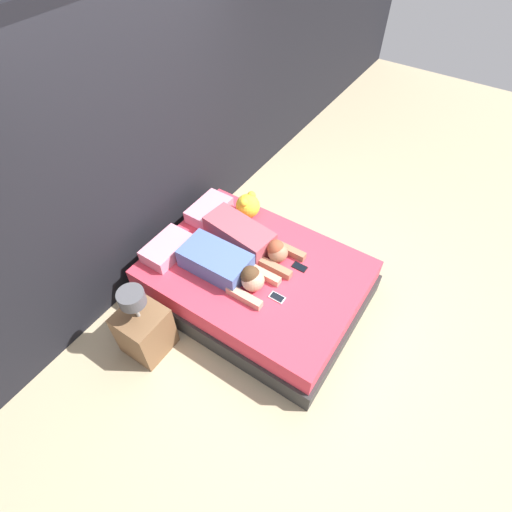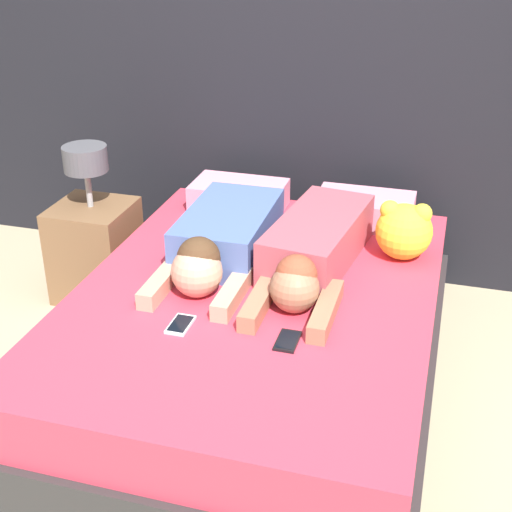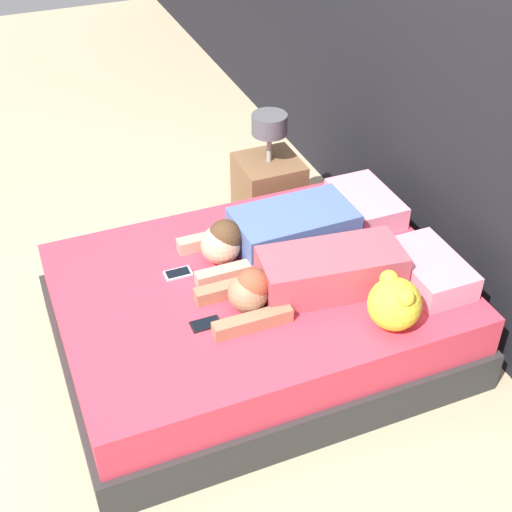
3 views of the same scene
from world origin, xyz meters
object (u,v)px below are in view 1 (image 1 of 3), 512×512
object	(u,v)px
bed	(256,282)
plush_toy	(248,205)
pillow_head_right	(209,210)
cell_phone_right	(300,267)
cell_phone_left	(277,297)
person_right	(249,238)
nightstand	(144,329)
pillow_head_left	(167,248)
person_left	(226,266)

from	to	relation	value
bed	plush_toy	size ratio (longest dim) A/B	7.66
pillow_head_right	plush_toy	world-z (taller)	plush_toy
pillow_head_right	plush_toy	distance (m)	0.41
bed	cell_phone_right	bearing A→B (deg)	-57.52
cell_phone_left	person_right	bearing A→B (deg)	55.50
bed	nightstand	bearing A→B (deg)	153.67
pillow_head_left	person_left	world-z (taller)	person_left
bed	pillow_head_right	bearing A→B (deg)	68.00
pillow_head_left	plush_toy	distance (m)	0.93
nightstand	plush_toy	bearing A→B (deg)	-1.49
person_left	nightstand	distance (m)	0.89
pillow_head_left	nightstand	size ratio (longest dim) A/B	0.58
person_left	cell_phone_left	bearing A→B (deg)	-87.78
plush_toy	bed	bearing A→B (deg)	-139.69
plush_toy	nightstand	world-z (taller)	nightstand
person_left	cell_phone_right	xyz separation A→B (m)	(0.43, -0.53, -0.10)
person_right	cell_phone_left	size ratio (longest dim) A/B	7.36
cell_phone_left	plush_toy	xyz separation A→B (m)	(0.73, 0.80, 0.13)
pillow_head_right	pillow_head_left	bearing A→B (deg)	180.00
cell_phone_right	nightstand	xyz separation A→B (m)	(-1.22, 0.84, -0.17)
bed	nightstand	size ratio (longest dim) A/B	2.46
pillow_head_right	plush_toy	size ratio (longest dim) A/B	1.79
pillow_head_left	pillow_head_right	distance (m)	0.64
pillow_head_left	cell_phone_left	xyz separation A→B (m)	(0.13, -1.14, -0.06)
pillow_head_left	plush_toy	xyz separation A→B (m)	(0.86, -0.34, 0.07)
cell_phone_left	cell_phone_right	bearing A→B (deg)	0.85
cell_phone_right	cell_phone_left	bearing A→B (deg)	-179.15
plush_toy	cell_phone_right	bearing A→B (deg)	-111.97
cell_phone_left	plush_toy	world-z (taller)	plush_toy
person_right	nightstand	xyz separation A→B (m)	(-1.19, 0.29, -0.27)
pillow_head_left	person_left	bearing A→B (deg)	-79.90
bed	pillow_head_left	bearing A→B (deg)	112.00
cell_phone_left	pillow_head_right	bearing A→B (deg)	65.81
pillow_head_right	nightstand	size ratio (longest dim) A/B	0.58
person_left	person_right	bearing A→B (deg)	2.59
bed	pillow_head_left	xyz separation A→B (m)	(-0.32, 0.79, 0.30)
person_left	cell_phone_left	world-z (taller)	person_left
cell_phone_left	plush_toy	bearing A→B (deg)	47.74
person_right	person_left	bearing A→B (deg)	-177.41
bed	person_right	size ratio (longest dim) A/B	1.97
pillow_head_right	nightstand	world-z (taller)	nightstand
bed	plush_toy	bearing A→B (deg)	40.31
cell_phone_right	nightstand	bearing A→B (deg)	145.55
pillow_head_left	plush_toy	world-z (taller)	plush_toy
bed	person_right	world-z (taller)	person_right
pillow_head_left	cell_phone_left	distance (m)	1.15
bed	pillow_head_right	xyz separation A→B (m)	(0.32, 0.79, 0.30)
cell_phone_right	person_right	bearing A→B (deg)	93.15
cell_phone_right	nightstand	world-z (taller)	nightstand
pillow_head_right	cell_phone_right	xyz separation A→B (m)	(-0.10, -1.14, -0.06)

